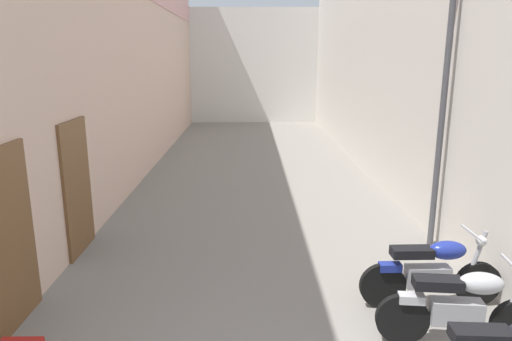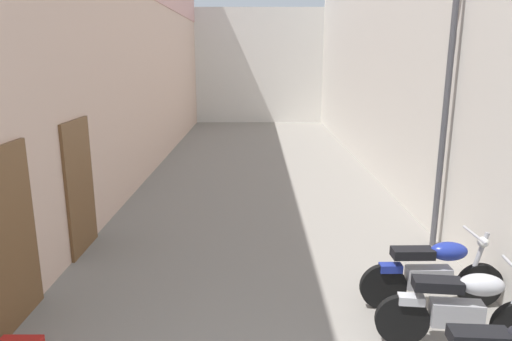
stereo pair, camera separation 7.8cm
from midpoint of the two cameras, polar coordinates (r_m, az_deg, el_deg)
ground_plane at (r=10.76m, az=0.77°, el=-3.32°), size 37.12×37.12×0.00m
building_left at (r=12.67m, az=-15.05°, el=18.38°), size 0.45×21.12×8.48m
building_right at (r=12.78m, az=16.15°, el=16.63°), size 0.45×21.12×7.83m
building_far_end at (r=23.85m, az=0.23°, el=12.74°), size 9.14×2.00×5.43m
motorcycle_third at (r=5.79m, az=24.24°, el=-15.03°), size 1.85×0.58×1.04m
motorcycle_fourth at (r=6.49m, az=21.11°, el=-11.50°), size 1.85×0.58×1.04m
street_lamp at (r=8.08m, az=22.14°, el=10.99°), size 0.79×0.18×5.02m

